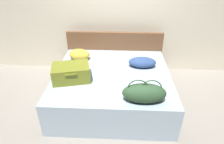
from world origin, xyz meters
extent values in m
plane|color=gray|center=(0.00, 0.00, 0.00)|extent=(12.00, 12.00, 0.00)
cube|color=beige|center=(0.00, 1.65, 1.30)|extent=(8.00, 0.10, 2.60)
cube|color=#99ADBC|center=(0.00, 0.40, 0.28)|extent=(1.96, 1.87, 0.57)
cube|color=brown|center=(0.00, 1.37, 0.48)|extent=(2.00, 0.08, 0.96)
cube|color=olive|center=(-0.65, 0.16, 0.67)|extent=(0.65, 0.51, 0.21)
cube|color=#28282D|center=(-0.65, 0.16, 0.71)|extent=(0.57, 0.45, 0.15)
cube|color=#1E33A5|center=(-0.74, 0.09, 0.80)|extent=(0.12, 0.11, 0.04)
cube|color=olive|center=(-0.65, 0.16, 0.80)|extent=(0.65, 0.51, 0.04)
cube|color=olive|center=(-0.60, -0.04, 0.78)|extent=(0.17, 0.06, 0.02)
ellipsoid|color=#2D4C2D|center=(0.46, -0.34, 0.70)|extent=(0.60, 0.29, 0.27)
torus|color=#2D4C2D|center=(0.37, -0.34, 0.78)|extent=(0.28, 0.02, 0.28)
torus|color=#2D4C2D|center=(0.55, -0.34, 0.78)|extent=(0.28, 0.02, 0.28)
ellipsoid|color=navy|center=(0.52, 0.65, 0.66)|extent=(0.50, 0.28, 0.18)
ellipsoid|color=gold|center=(-0.66, 0.88, 0.67)|extent=(0.41, 0.27, 0.21)
camera|label=1|loc=(0.13, -2.50, 2.29)|focal=31.63mm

